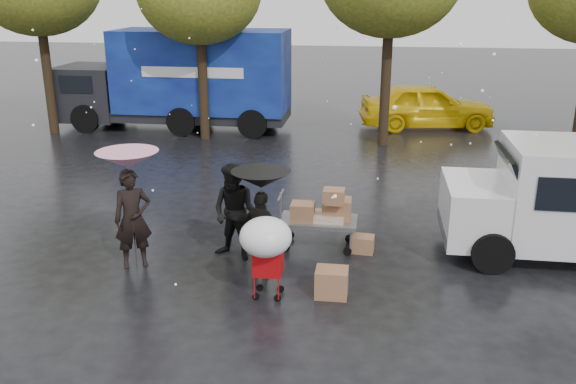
# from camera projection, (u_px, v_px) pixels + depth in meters

# --- Properties ---
(ground) EXTENTS (90.00, 90.00, 0.00)m
(ground) POSITION_uv_depth(u_px,v_px,m) (244.00, 274.00, 10.98)
(ground) COLOR black
(ground) RESTS_ON ground
(person_pink) EXTENTS (0.80, 0.71, 1.85)m
(person_pink) POSITION_uv_depth(u_px,v_px,m) (133.00, 219.00, 11.01)
(person_pink) COLOR black
(person_pink) RESTS_ON ground
(person_middle) EXTENTS (1.07, 0.94, 1.84)m
(person_middle) POSITION_uv_depth(u_px,v_px,m) (235.00, 212.00, 11.35)
(person_middle) COLOR black
(person_middle) RESTS_ON ground
(person_black) EXTENTS (0.97, 0.77, 1.54)m
(person_black) POSITION_uv_depth(u_px,v_px,m) (262.00, 233.00, 10.76)
(person_black) COLOR black
(person_black) RESTS_ON ground
(umbrella_pink) EXTENTS (1.10, 1.10, 2.19)m
(umbrella_pink) POSITION_uv_depth(u_px,v_px,m) (128.00, 160.00, 10.66)
(umbrella_pink) COLOR #4C4C4C
(umbrella_pink) RESTS_ON ground
(umbrella_black) EXTENTS (1.04, 1.04, 1.92)m
(umbrella_black) POSITION_uv_depth(u_px,v_px,m) (261.00, 180.00, 10.45)
(umbrella_black) COLOR #4C4C4C
(umbrella_black) RESTS_ON ground
(vendor_cart) EXTENTS (1.52, 0.80, 1.27)m
(vendor_cart) POSITION_uv_depth(u_px,v_px,m) (323.00, 213.00, 11.86)
(vendor_cart) COLOR slate
(vendor_cart) RESTS_ON ground
(shopping_cart) EXTENTS (0.84, 0.84, 1.46)m
(shopping_cart) POSITION_uv_depth(u_px,v_px,m) (266.00, 241.00, 9.70)
(shopping_cart) COLOR red
(shopping_cart) RESTS_ON ground
(blue_truck) EXTENTS (8.30, 2.60, 3.50)m
(blue_truck) POSITION_uv_depth(u_px,v_px,m) (180.00, 80.00, 21.71)
(blue_truck) COLOR #0B0E5E
(blue_truck) RESTS_ON ground
(box_ground_near) EXTENTS (0.54, 0.43, 0.48)m
(box_ground_near) POSITION_uv_depth(u_px,v_px,m) (332.00, 283.00, 10.13)
(box_ground_near) COLOR brown
(box_ground_near) RESTS_ON ground
(box_ground_far) EXTENTS (0.45, 0.36, 0.33)m
(box_ground_far) POSITION_uv_depth(u_px,v_px,m) (363.00, 244.00, 11.83)
(box_ground_far) COLOR brown
(box_ground_far) RESTS_ON ground
(yellow_taxi) EXTENTS (5.05, 2.69, 1.63)m
(yellow_taxi) POSITION_uv_depth(u_px,v_px,m) (427.00, 106.00, 22.08)
(yellow_taxi) COLOR yellow
(yellow_taxi) RESTS_ON ground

